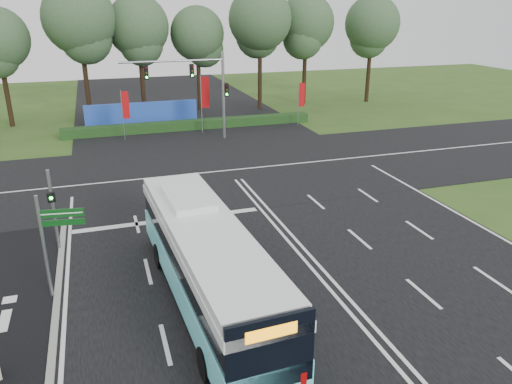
% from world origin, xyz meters
% --- Properties ---
extents(ground, '(120.00, 120.00, 0.00)m').
position_xyz_m(ground, '(0.00, 0.00, 0.00)').
color(ground, '#2F521B').
rests_on(ground, ground).
extents(road_main, '(20.00, 120.00, 0.04)m').
position_xyz_m(road_main, '(0.00, 0.00, 0.02)').
color(road_main, black).
rests_on(road_main, ground).
extents(road_cross, '(120.00, 14.00, 0.05)m').
position_xyz_m(road_cross, '(0.00, 12.00, 0.03)').
color(road_cross, black).
rests_on(road_cross, ground).
extents(kerb_strip, '(0.25, 18.00, 0.12)m').
position_xyz_m(kerb_strip, '(-10.10, -3.00, 0.06)').
color(kerb_strip, gray).
rests_on(kerb_strip, ground).
extents(city_bus, '(3.17, 12.16, 3.46)m').
position_xyz_m(city_bus, '(-4.71, -3.05, 1.74)').
color(city_bus, '#6EF0FF').
rests_on(city_bus, ground).
extents(pedestrian_signal, '(0.35, 0.43, 3.82)m').
position_xyz_m(pedestrian_signal, '(-10.20, 3.28, 2.09)').
color(pedestrian_signal, gray).
rests_on(pedestrian_signal, ground).
extents(street_sign, '(1.61, 0.32, 4.16)m').
position_xyz_m(street_sign, '(-9.95, -0.85, 2.61)').
color(street_sign, gray).
rests_on(street_sign, ground).
extents(banner_flag_left, '(0.60, 0.18, 4.11)m').
position_xyz_m(banner_flag_left, '(-5.72, 22.24, 2.70)').
color(banner_flag_left, gray).
rests_on(banner_flag_left, ground).
extents(banner_flag_mid, '(0.72, 0.19, 4.91)m').
position_xyz_m(banner_flag_mid, '(0.91, 22.87, 3.19)').
color(banner_flag_mid, gray).
rests_on(banner_flag_mid, ground).
extents(banner_flag_right, '(0.58, 0.14, 3.97)m').
position_xyz_m(banner_flag_right, '(9.82, 22.92, 2.61)').
color(banner_flag_right, gray).
rests_on(banner_flag_right, ground).
extents(traffic_light_gantry, '(8.41, 0.28, 7.00)m').
position_xyz_m(traffic_light_gantry, '(0.21, 20.50, 4.66)').
color(traffic_light_gantry, gray).
rests_on(traffic_light_gantry, ground).
extents(hedge, '(22.00, 1.20, 0.80)m').
position_xyz_m(hedge, '(0.00, 24.50, 0.40)').
color(hedge, '#153613').
rests_on(hedge, ground).
extents(blue_hoarding, '(10.00, 0.30, 2.20)m').
position_xyz_m(blue_hoarding, '(-4.00, 27.00, 1.10)').
color(blue_hoarding, blue).
rests_on(blue_hoarding, ground).
extents(eucalyptus_row, '(48.79, 8.49, 12.53)m').
position_xyz_m(eucalyptus_row, '(0.78, 31.71, 8.49)').
color(eucalyptus_row, black).
rests_on(eucalyptus_row, ground).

